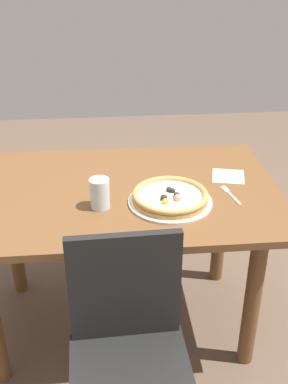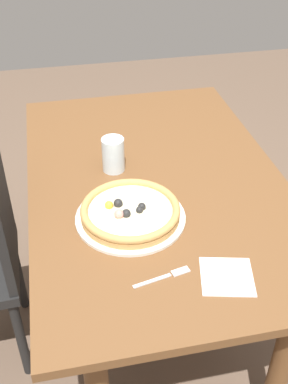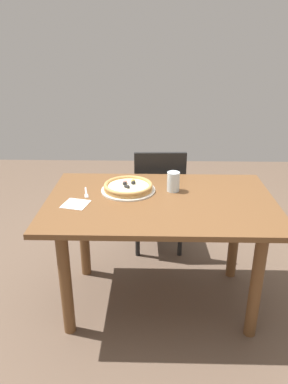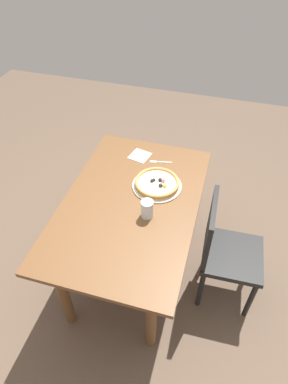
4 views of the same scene
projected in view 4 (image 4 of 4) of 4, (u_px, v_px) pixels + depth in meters
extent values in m
plane|color=brown|center=(133.00, 266.00, 2.70)|extent=(6.00, 6.00, 0.00)
cube|color=brown|center=(131.00, 204.00, 2.20)|extent=(1.37, 0.88, 0.03)
cylinder|color=brown|center=(151.00, 317.00, 2.02)|extent=(0.07, 0.07, 0.71)
cylinder|color=brown|center=(185.00, 197.00, 2.77)|extent=(0.07, 0.07, 0.71)
cylinder|color=brown|center=(63.00, 293.00, 2.14)|extent=(0.07, 0.07, 0.71)
cylinder|color=brown|center=(118.00, 184.00, 2.88)|extent=(0.07, 0.07, 0.71)
cylinder|color=black|center=(251.00, 259.00, 2.51)|extent=(0.04, 0.04, 0.41)
cylinder|color=black|center=(250.00, 300.00, 2.27)|extent=(0.04, 0.04, 0.41)
cylinder|color=black|center=(206.00, 250.00, 2.56)|extent=(0.04, 0.04, 0.41)
cylinder|color=black|center=(201.00, 289.00, 2.33)|extent=(0.04, 0.04, 0.41)
cube|color=black|center=(233.00, 255.00, 2.26)|extent=(0.41, 0.41, 0.04)
cube|color=black|center=(210.00, 229.00, 2.13)|extent=(0.38, 0.04, 0.42)
cylinder|color=silver|center=(157.00, 186.00, 2.30)|extent=(0.34, 0.34, 0.01)
cylinder|color=tan|center=(157.00, 184.00, 2.29)|extent=(0.30, 0.30, 0.02)
cylinder|color=beige|center=(157.00, 183.00, 2.28)|extent=(0.27, 0.27, 0.01)
torus|color=tan|center=(157.00, 182.00, 2.27)|extent=(0.31, 0.31, 0.02)
sphere|color=#262626|center=(161.00, 185.00, 2.24)|extent=(0.03, 0.03, 0.03)
sphere|color=#E58C7F|center=(163.00, 180.00, 2.28)|extent=(0.03, 0.03, 0.03)
sphere|color=#262626|center=(160.00, 180.00, 2.28)|extent=(0.03, 0.03, 0.03)
sphere|color=gold|center=(165.00, 186.00, 2.24)|extent=(0.03, 0.03, 0.03)
sphere|color=#262626|center=(152.00, 181.00, 2.28)|extent=(0.03, 0.03, 0.03)
sphere|color=#262626|center=(154.00, 180.00, 2.28)|extent=(0.02, 0.02, 0.02)
cube|color=silver|center=(165.00, 162.00, 2.48)|extent=(0.03, 0.11, 0.00)
cube|color=silver|center=(153.00, 162.00, 2.49)|extent=(0.03, 0.05, 0.00)
cylinder|color=silver|center=(147.00, 209.00, 2.06)|extent=(0.08, 0.08, 0.12)
cube|color=white|center=(140.00, 156.00, 2.54)|extent=(0.17, 0.17, 0.00)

